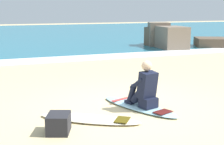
{
  "coord_description": "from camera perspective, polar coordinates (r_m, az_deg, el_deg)",
  "views": [
    {
      "loc": [
        -2.88,
        -6.25,
        2.04
      ],
      "look_at": [
        0.11,
        0.99,
        0.55
      ],
      "focal_mm": 54.33,
      "sensor_mm": 36.0,
      "label": 1
    }
  ],
  "objects": [
    {
      "name": "ground_plane",
      "position": [
        7.18,
        2.21,
        -5.74
      ],
      "size": [
        80.0,
        80.0,
        0.0
      ],
      "primitive_type": "plane",
      "color": "#CCB584"
    },
    {
      "name": "sea",
      "position": [
        26.96,
        -16.34,
        6.09
      ],
      "size": [
        80.0,
        28.0,
        0.1
      ],
      "primitive_type": "cube",
      "color": "teal",
      "rests_on": "ground"
    },
    {
      "name": "breaking_foam",
      "position": [
        13.5,
        -9.87,
        2.14
      ],
      "size": [
        80.0,
        0.9,
        0.11
      ],
      "primitive_type": "cube",
      "color": "white",
      "rests_on": "ground"
    },
    {
      "name": "surfboard_main",
      "position": [
        7.08,
        4.56,
        -5.72
      ],
      "size": [
        1.14,
        2.08,
        0.08
      ],
      "color": "#9ED1E5",
      "rests_on": "ground"
    },
    {
      "name": "surfer_seated",
      "position": [
        6.89,
        5.52,
        -2.75
      ],
      "size": [
        0.49,
        0.76,
        0.95
      ],
      "color": "black",
      "rests_on": "surfboard_main"
    },
    {
      "name": "surfboard_spare_near",
      "position": [
        6.31,
        -3.74,
        -7.76
      ],
      "size": [
        1.85,
        1.58,
        0.08
      ],
      "color": "#EFE5C6",
      "rests_on": "ground"
    },
    {
      "name": "rock_outcrop_distant",
      "position": [
        17.8,
        10.23,
        5.68
      ],
      "size": [
        4.16,
        3.57,
        1.32
      ],
      "color": "#756656",
      "rests_on": "ground"
    },
    {
      "name": "beach_bag",
      "position": [
        5.75,
        -8.96,
        -8.44
      ],
      "size": [
        0.52,
        0.58,
        0.32
      ],
      "primitive_type": "cube",
      "rotation": [
        0.0,
        0.0,
        -0.4
      ],
      "color": "#232328",
      "rests_on": "ground"
    }
  ]
}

